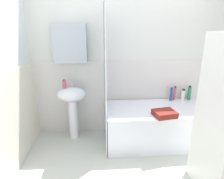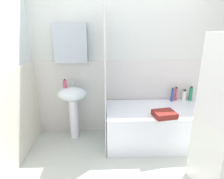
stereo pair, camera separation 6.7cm
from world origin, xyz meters
name	(u,v)px [view 1 (the left image)]	position (x,y,z in m)	size (l,w,h in m)	color
wall_back_tiled	(128,64)	(-0.06, 1.26, 1.14)	(3.60, 0.18, 2.40)	silver
wall_left_tiled	(1,83)	(-1.57, 0.34, 1.12)	(0.07, 1.81, 2.40)	silver
sink	(72,102)	(-0.93, 1.03, 0.61)	(0.44, 0.34, 0.83)	white
faucet	(72,82)	(-0.93, 1.11, 0.89)	(0.03, 0.12, 0.12)	silver
soap_dispenser	(64,84)	(-1.04, 1.04, 0.89)	(0.06, 0.06, 0.13)	#BF4969
bathtub	(155,125)	(0.31, 0.84, 0.28)	(1.47, 0.76, 0.55)	white
shower_curtain	(105,80)	(-0.44, 0.84, 1.00)	(0.01, 0.76, 2.00)	white
body_wash_bottle	(189,93)	(0.94, 1.15, 0.67)	(0.06, 0.06, 0.24)	#277F5A
lotion_bottle	(183,95)	(0.84, 1.14, 0.64)	(0.06, 0.06, 0.19)	white
shampoo_bottle	(175,93)	(0.71, 1.17, 0.66)	(0.04, 0.04, 0.23)	#CD546C
conditioner_bottle	(171,94)	(0.63, 1.13, 0.66)	(0.04, 0.04, 0.22)	#334C9B
towel_folded	(165,114)	(0.34, 0.57, 0.59)	(0.28, 0.23, 0.07)	maroon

